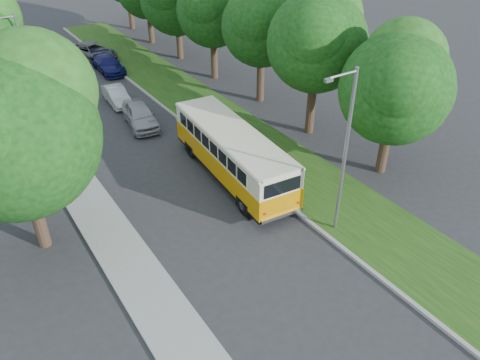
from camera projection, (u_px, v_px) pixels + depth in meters
ground at (231, 233)px, 22.08m from camera, size 120.00×120.00×0.00m
curb at (236, 165)px, 27.21m from camera, size 0.20×70.00×0.15m
grass_verge at (269, 154)px, 28.30m from camera, size 4.50×70.00×0.13m
sidewalk at (96, 213)px, 23.33m from camera, size 2.20×70.00×0.12m
treeline at (130, 16)px, 32.90m from camera, size 24.27×41.91×9.46m
lamppost_near at (344, 150)px, 19.90m from camera, size 1.71×0.16×8.00m
lamppost_far at (27, 70)px, 28.86m from camera, size 1.71×0.16×7.50m
warning_sign at (56, 129)px, 27.45m from camera, size 0.56×0.10×2.50m
vintage_bus at (233, 155)px, 25.39m from camera, size 3.37×10.12×2.95m
car_silver at (140, 115)px, 31.28m from camera, size 2.50×4.70×1.52m
car_white at (117, 96)px, 34.41m from camera, size 1.52×3.78×1.22m
car_blue at (108, 64)px, 40.02m from camera, size 2.01×4.66×1.34m
car_grey at (93, 51)px, 42.79m from camera, size 4.02×5.73×1.45m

